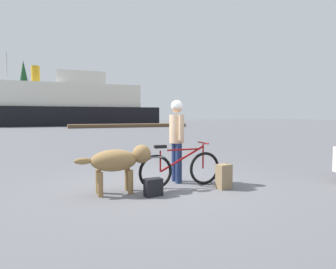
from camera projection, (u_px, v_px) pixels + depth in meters
ground_plane at (161, 186)px, 5.80m from camera, size 160.00×160.00×0.00m
bicycle at (180, 169)px, 5.71m from camera, size 1.79×0.44×0.90m
person_cyclist at (177, 133)px, 6.09m from camera, size 0.32×0.53×1.79m
dog at (119, 161)px, 5.25m from camera, size 1.42×0.48×0.90m
backpack at (224, 176)px, 5.60m from camera, size 0.31×0.24×0.49m
handbag_pannier at (153, 187)px, 5.09m from camera, size 0.34×0.21×0.32m
dock_pier at (129, 126)px, 34.59m from camera, size 14.23×2.74×0.40m
ferry_boat at (62, 106)px, 40.11m from camera, size 27.01×7.44×8.22m
sailboat_moored at (9, 122)px, 36.26m from camera, size 6.14×1.72×9.48m
pine_tree_far_left at (24, 86)px, 51.82m from camera, size 3.28×3.28×11.54m
pine_tree_center at (64, 90)px, 54.29m from camera, size 3.12×3.12×9.56m
pine_tree_far_right at (102, 92)px, 59.21m from camera, size 3.83×3.83×10.02m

